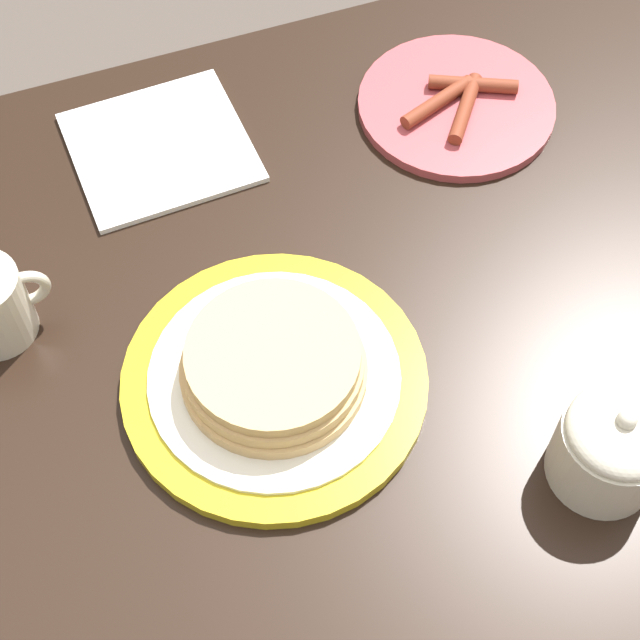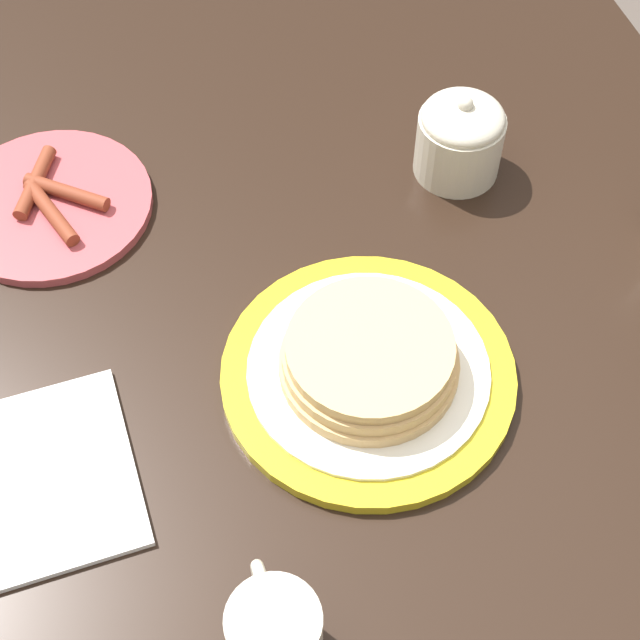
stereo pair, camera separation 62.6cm
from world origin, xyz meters
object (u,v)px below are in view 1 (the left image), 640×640
Objects in this scene: pancake_plate at (274,372)px; napkin at (160,147)px; side_plate_bacon at (456,104)px; sugar_bowl at (612,445)px.

pancake_plate reaches higher than napkin.
napkin is (-0.29, 0.05, -0.00)m from side_plate_bacon.
side_plate_bacon is (0.27, 0.23, -0.01)m from pancake_plate.
pancake_plate reaches higher than side_plate_bacon.
sugar_bowl reaches higher than pancake_plate.
side_plate_bacon reaches higher than napkin.
pancake_plate is at bearing -139.45° from side_plate_bacon.
pancake_plate is 0.36m from side_plate_bacon.
pancake_plate is 1.47× the size of napkin.
pancake_plate is 0.27m from sugar_bowl.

